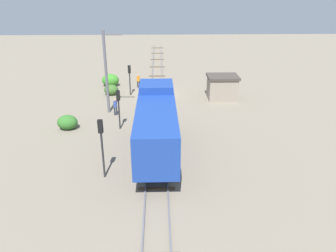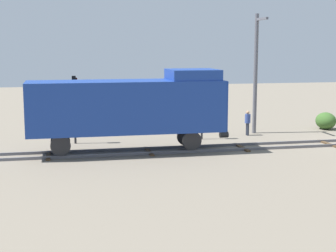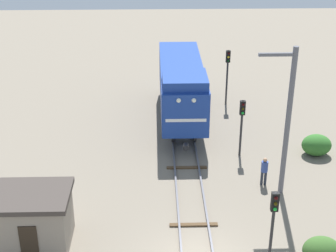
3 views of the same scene
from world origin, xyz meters
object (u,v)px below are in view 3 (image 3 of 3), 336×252
traffic_signal_mid (242,118)px  worker_by_signal (264,169)px  traffic_signal_near (274,214)px  locomotive (181,84)px  catenary_mast (287,120)px  traffic_signal_far (228,67)px  relay_hut (34,218)px

traffic_signal_mid → worker_by_signal: (0.80, -3.48, -1.57)m
traffic_signal_near → traffic_signal_mid: (0.20, 9.93, 0.04)m
locomotive → catenary_mast: bearing=-62.5°
traffic_signal_far → relay_hut: size_ratio=1.22×
locomotive → relay_hut: size_ratio=3.31×
catenary_mast → traffic_signal_far: bearing=96.1°
traffic_signal_near → traffic_signal_mid: size_ratio=0.98×
traffic_signal_mid → relay_hut: (-10.90, -8.35, -1.18)m
catenary_mast → locomotive: bearing=117.5°
traffic_signal_near → worker_by_signal: (1.00, 6.45, -1.53)m
locomotive → traffic_signal_mid: bearing=-56.9°
traffic_signal_mid → catenary_mast: 4.90m
catenary_mast → relay_hut: bearing=-161.9°
locomotive → worker_by_signal: locomotive is taller
traffic_signal_mid → relay_hut: 13.78m
locomotive → traffic_signal_mid: size_ratio=3.16×
locomotive → catenary_mast: size_ratio=1.40×
worker_by_signal → relay_hut: bearing=-177.8°
worker_by_signal → traffic_signal_near: bearing=-119.2°
catenary_mast → relay_hut: size_ratio=2.37×
traffic_signal_near → catenary_mast: 6.19m
locomotive → traffic_signal_near: (3.20, -15.14, -0.25)m
locomotive → traffic_signal_far: locomotive is taller
worker_by_signal → relay_hut: 12.68m
traffic_signal_near → relay_hut: bearing=171.6°
locomotive → traffic_signal_mid: 6.23m
traffic_signal_near → traffic_signal_far: traffic_signal_far is taller
traffic_signal_near → catenary_mast: catenary_mast is taller
traffic_signal_mid → traffic_signal_near: bearing=-91.2°
worker_by_signal → relay_hut: relay_hut is taller
traffic_signal_near → worker_by_signal: bearing=81.2°
traffic_signal_near → locomotive: bearing=101.9°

